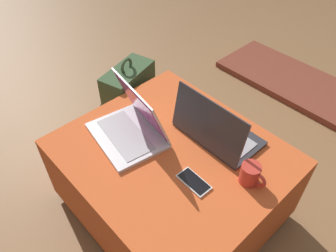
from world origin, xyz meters
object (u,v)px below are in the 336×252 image
laptop_near (132,126)px  coffee_mug (251,174)px  laptop_far (215,130)px  backpack (129,102)px  cell_phone (194,182)px

laptop_near → coffee_mug: bearing=27.8°
laptop_far → coffee_mug: 0.27m
laptop_far → backpack: size_ratio=0.71×
cell_phone → laptop_near: bearing=-87.1°
laptop_near → cell_phone: laptop_near is taller
laptop_far → cell_phone: 0.27m
laptop_near → backpack: 0.54m
laptop_far → backpack: laptop_far is taller
laptop_near → coffee_mug: laptop_near is taller
coffee_mug → backpack: bearing=174.2°
laptop_near → laptop_far: 0.37m
backpack → coffee_mug: bearing=68.2°
cell_phone → laptop_far: bearing=-154.4°
laptop_far → laptop_near: bearing=44.0°
coffee_mug → laptop_near: bearing=-161.5°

